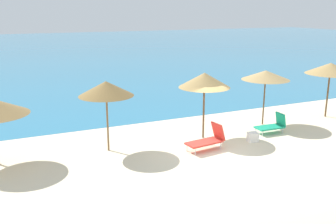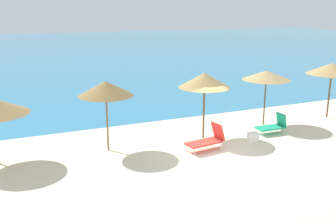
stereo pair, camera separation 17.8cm
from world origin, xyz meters
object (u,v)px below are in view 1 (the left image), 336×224
Objects in this scene: beach_umbrella_4 at (266,75)px; lounge_chair_1 at (273,125)px; beach_umbrella_3 at (204,80)px; cooler_box at (253,137)px; beach_umbrella_5 at (331,68)px; lounge_chair_2 at (208,139)px; beach_umbrella_2 at (106,89)px.

beach_umbrella_4 reaches higher than lounge_chair_1.
beach_umbrella_4 is (3.76, 0.55, -0.13)m from beach_umbrella_3.
cooler_box is (-1.59, -0.63, -0.17)m from lounge_chair_1.
beach_umbrella_5 is 6.74m from cooler_box.
beach_umbrella_3 is 3.29m from cooler_box.
lounge_chair_2 reaches higher than cooler_box.
beach_umbrella_2 is at bearing -179.47° from beach_umbrella_5.
beach_umbrella_5 is 5.11m from lounge_chair_1.
cooler_box is (-2.04, -1.93, -2.31)m from beach_umbrella_4.
beach_umbrella_2 reaches higher than lounge_chair_1.
lounge_chair_1 is at bearing -7.01° from beach_umbrella_2.
beach_umbrella_4 is at bearing 176.54° from beach_umbrella_5.
beach_umbrella_2 is 4.36m from beach_umbrella_3.
beach_umbrella_5 is 2.10× the size of lounge_chair_1.
beach_umbrella_5 is at bearing -74.09° from lounge_chair_1.
lounge_chair_2 is (-8.36, -1.73, -2.17)m from beach_umbrella_5.
beach_umbrella_5 is 8.81m from lounge_chair_2.
beach_umbrella_4 is 1.97× the size of lounge_chair_1.
beach_umbrella_4 is at bearing -72.81° from lounge_chair_2.
lounge_chair_1 is at bearing 21.57° from cooler_box.
cooler_box is at bearing -96.17° from lounge_chair_2.
lounge_chair_1 is at bearing -12.71° from beach_umbrella_3.
beach_umbrella_5 is at bearing -85.59° from lounge_chair_2.
beach_umbrella_2 reaches higher than beach_umbrella_4.
beach_umbrella_2 is 2.08× the size of lounge_chair_1.
beach_umbrella_5 is 6.65× the size of cooler_box.
cooler_box is at bearing -164.45° from beach_umbrella_5.
beach_umbrella_4 is 0.94× the size of beach_umbrella_5.
beach_umbrella_3 is 4.08m from lounge_chair_1.
lounge_chair_1 is 0.82× the size of lounge_chair_2.
beach_umbrella_3 reaches higher than beach_umbrella_4.
lounge_chair_1 is (7.67, -0.94, -2.22)m from beach_umbrella_2.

